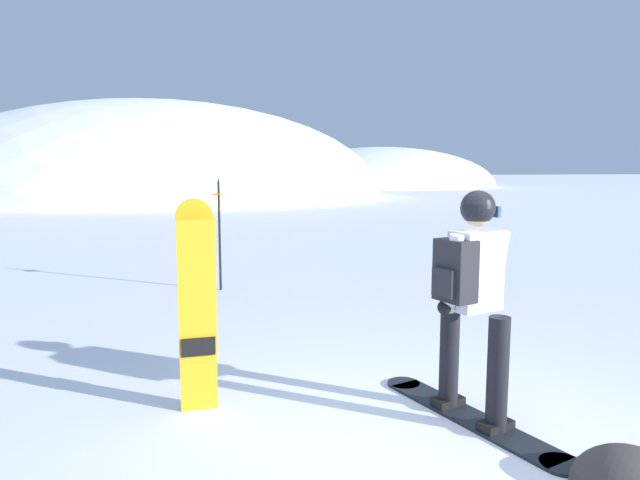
# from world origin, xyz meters

# --- Properties ---
(ground_plane) EXTENTS (300.00, 300.00, 0.00)m
(ground_plane) POSITION_xyz_m (0.00, 0.00, 0.00)
(ground_plane) COLOR white
(ridge_peak_main) EXTENTS (30.39, 27.35, 12.56)m
(ridge_peak_main) POSITION_xyz_m (-1.96, 36.25, 0.00)
(ridge_peak_main) COLOR white
(ridge_peak_main) RESTS_ON ground
(ridge_peak_far) EXTENTS (23.93, 21.54, 8.26)m
(ridge_peak_far) POSITION_xyz_m (20.81, 52.42, 0.00)
(ridge_peak_far) COLOR white
(ridge_peak_far) RESTS_ON ground
(snowboarder_main) EXTENTS (0.69, 1.79, 1.71)m
(snowboarder_main) POSITION_xyz_m (0.51, 0.44, 0.92)
(snowboarder_main) COLOR black
(snowboarder_main) RESTS_ON ground
(spare_snowboard) EXTENTS (0.28, 0.23, 1.65)m
(spare_snowboard) POSITION_xyz_m (-1.40, 1.11, 0.84)
(spare_snowboard) COLOR orange
(spare_snowboard) RESTS_ON ground
(piste_marker_near) EXTENTS (0.20, 0.20, 1.74)m
(piste_marker_near) POSITION_xyz_m (-0.80, 5.54, 1.00)
(piste_marker_near) COLOR black
(piste_marker_near) RESTS_ON ground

